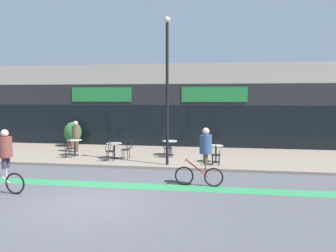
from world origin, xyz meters
The scene contains 18 objects.
ground_plane centered at (0.00, 0.00, 0.00)m, with size 120.00×120.00×0.00m, color #4C4C51.
sidewalk_slab centered at (0.00, 7.25, 0.06)m, with size 40.00×5.50×0.12m, color gray.
storefront_facade centered at (0.00, 11.96, 2.43)m, with size 40.00×4.06×4.88m.
bike_lane_stripe centered at (0.00, 1.96, 0.00)m, with size 36.00×0.70×0.01m, color #2D844C.
bistro_table_0 centered at (-3.41, 6.44, 0.67)m, with size 0.68×0.68×0.77m.
bistro_table_1 centered at (-1.25, 5.99, 0.64)m, with size 0.73×0.73×0.72m.
bistro_table_2 centered at (1.21, 7.19, 0.64)m, with size 0.74×0.74×0.72m.
bistro_table_3 centered at (3.47, 5.79, 0.66)m, with size 0.63×0.63×0.76m.
cafe_chair_0_near centered at (-3.42, 5.81, 0.64)m, with size 0.44×0.59×0.90m.
cafe_chair_1_near centered at (-1.24, 5.36, 0.64)m, with size 0.43×0.59×0.90m.
cafe_chair_1_side centered at (-0.62, 5.98, 0.64)m, with size 0.59×0.42×0.90m.
cafe_chair_2_near centered at (1.20, 6.56, 0.64)m, with size 0.44×0.59×0.90m.
cafe_chair_3_near centered at (3.46, 5.17, 0.64)m, with size 0.43×0.59×0.90m.
planter_pot centered at (-4.79, 9.18, 0.86)m, with size 1.00×1.00×1.41m.
lamp_post centered at (1.41, 5.00, 3.62)m, with size 0.26×0.26×6.17m.
cyclist_1 centered at (3.08, 2.32, 1.15)m, with size 1.65×0.49×2.00m.
cyclist_2 centered at (-3.05, 0.55, 1.15)m, with size 1.73×0.51×2.02m.
pedestrian_near_end centered at (-3.78, 7.39, 1.09)m, with size 0.43×0.43×1.63m.
Camera 1 is at (3.54, -8.60, 3.08)m, focal length 35.00 mm.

